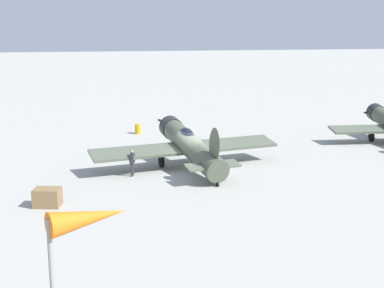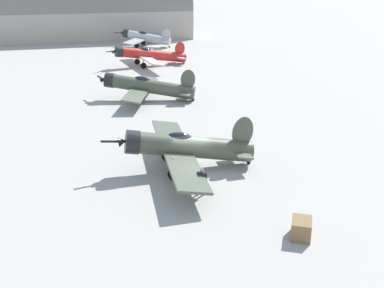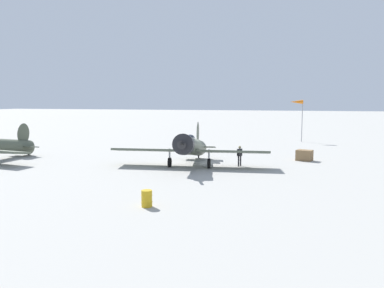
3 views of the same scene
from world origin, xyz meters
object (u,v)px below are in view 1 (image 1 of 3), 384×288
(equipment_crate, at_px, (47,197))
(airplane_foreground, at_px, (189,145))
(ground_crew_mechanic, at_px, (132,160))
(windsock_mast, at_px, (86,230))
(fuel_drum, at_px, (138,129))

(equipment_crate, bearing_deg, airplane_foreground, -57.06)
(ground_crew_mechanic, xyz_separation_m, windsock_mast, (-22.01, 3.51, 4.09))
(airplane_foreground, relative_size, equipment_crate, 8.32)
(equipment_crate, relative_size, fuel_drum, 1.82)
(ground_crew_mechanic, distance_m, windsock_mast, 22.66)
(airplane_foreground, bearing_deg, fuel_drum, -1.02)
(windsock_mast, bearing_deg, equipment_crate, 5.36)
(windsock_mast, bearing_deg, fuel_drum, -9.01)
(airplane_foreground, height_order, ground_crew_mechanic, airplane_foreground)
(ground_crew_mechanic, bearing_deg, equipment_crate, 66.71)
(ground_crew_mechanic, distance_m, fuel_drum, 14.10)
(ground_crew_mechanic, height_order, windsock_mast, windsock_mast)
(airplane_foreground, distance_m, fuel_drum, 13.10)
(equipment_crate, bearing_deg, fuel_drum, -21.21)
(airplane_foreground, height_order, windsock_mast, windsock_mast)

